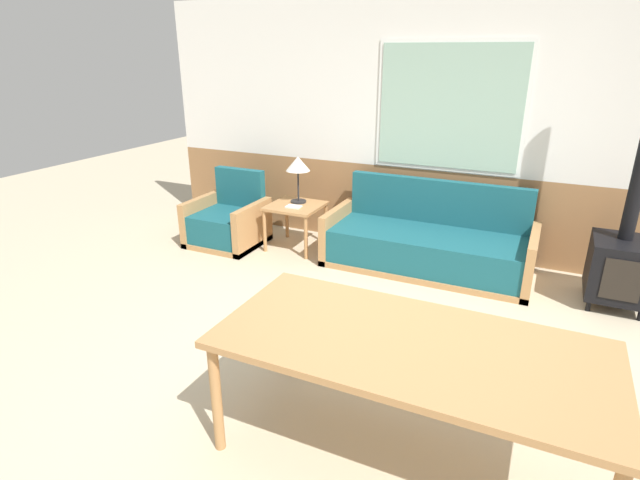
# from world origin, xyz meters

# --- Properties ---
(ground_plane) EXTENTS (16.00, 16.00, 0.00)m
(ground_plane) POSITION_xyz_m (0.00, 0.00, 0.00)
(ground_plane) COLOR beige
(wall_back) EXTENTS (7.20, 0.09, 2.70)m
(wall_back) POSITION_xyz_m (-0.01, 2.63, 1.36)
(wall_back) COLOR #996B42
(wall_back) RESTS_ON ground_plane
(couch) EXTENTS (2.08, 0.84, 0.87)m
(couch) POSITION_xyz_m (-0.16, 2.09, 0.25)
(couch) COLOR #B27F4C
(couch) RESTS_ON ground_plane
(armchair) EXTENTS (0.80, 0.73, 0.83)m
(armchair) POSITION_xyz_m (-2.45, 1.81, 0.25)
(armchair) COLOR #B27F4C
(armchair) RESTS_ON ground_plane
(side_table) EXTENTS (0.58, 0.58, 0.51)m
(side_table) POSITION_xyz_m (-1.66, 2.03, 0.44)
(side_table) COLOR #B27F4C
(side_table) RESTS_ON ground_plane
(table_lamp) EXTENTS (0.27, 0.27, 0.53)m
(table_lamp) POSITION_xyz_m (-1.68, 2.13, 0.94)
(table_lamp) COLOR #262628
(table_lamp) RESTS_ON side_table
(book_stack) EXTENTS (0.17, 0.13, 0.02)m
(book_stack) POSITION_xyz_m (-1.63, 1.93, 0.52)
(book_stack) COLOR white
(book_stack) RESTS_ON side_table
(dining_table) EXTENTS (2.03, 0.95, 0.72)m
(dining_table) POSITION_xyz_m (0.35, -0.50, 0.66)
(dining_table) COLOR #B27F4C
(dining_table) RESTS_ON ground_plane
(wood_stove) EXTENTS (0.49, 0.57, 2.60)m
(wood_stove) POSITION_xyz_m (1.55, 2.01, 0.56)
(wood_stove) COLOR black
(wood_stove) RESTS_ON ground_plane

